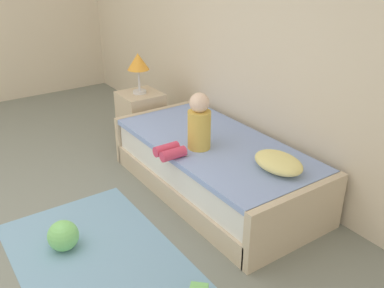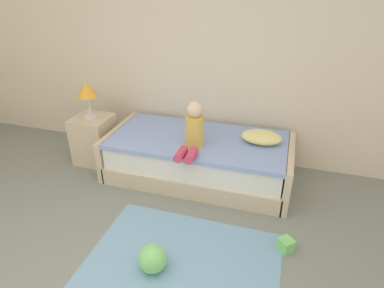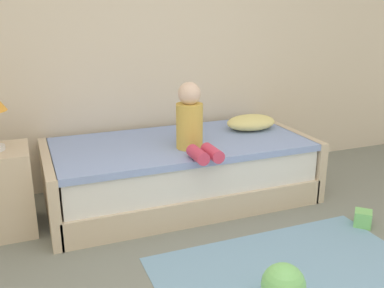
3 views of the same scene
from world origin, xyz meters
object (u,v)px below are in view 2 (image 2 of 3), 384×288
object	(u,v)px
nightstand	(95,139)
toy_block	(286,245)
bed	(198,157)
child_figure	(193,130)
table_lamp	(87,91)
toy_ball	(153,259)
pillow	(262,137)

from	to	relation	value
nightstand	toy_block	xyz separation A→B (m)	(2.41, -0.89, -0.24)
bed	child_figure	world-z (taller)	child_figure
toy_block	nightstand	bearing A→B (deg)	159.76
child_figure	toy_block	world-z (taller)	child_figure
table_lamp	toy_ball	distance (m)	2.15
table_lamp	child_figure	xyz separation A→B (m)	(1.36, -0.19, -0.23)
bed	nightstand	bearing A→B (deg)	-178.43
bed	toy_block	bearing A→B (deg)	-41.09
table_lamp	child_figure	size ratio (longest dim) A/B	0.88
nightstand	pillow	distance (m)	2.06
toy_ball	child_figure	bearing A→B (deg)	91.38
nightstand	table_lamp	size ratio (longest dim) A/B	1.33
child_figure	pillow	bearing A→B (deg)	25.67
child_figure	toy_block	size ratio (longest dim) A/B	4.35
nightstand	bed	bearing A→B (deg)	1.57
nightstand	toy_block	bearing A→B (deg)	-20.24
bed	child_figure	xyz separation A→B (m)	(0.01, -0.23, 0.46)
bed	toy_ball	xyz separation A→B (m)	(0.04, -1.46, -0.13)
nightstand	toy_block	size ratio (longest dim) A/B	5.11
toy_ball	toy_block	bearing A→B (deg)	27.47
table_lamp	pillow	world-z (taller)	table_lamp
nightstand	toy_ball	bearing A→B (deg)	-45.71
table_lamp	pillow	distance (m)	2.08
nightstand	table_lamp	bearing A→B (deg)	90.00
bed	toy_ball	distance (m)	1.47
bed	child_figure	bearing A→B (deg)	-88.15
child_figure	table_lamp	bearing A→B (deg)	171.97
bed	pillow	world-z (taller)	pillow
pillow	toy_block	xyz separation A→B (m)	(0.37, -1.03, -0.51)
table_lamp	toy_block	size ratio (longest dim) A/B	3.84
table_lamp	pillow	bearing A→B (deg)	3.84
bed	nightstand	distance (m)	1.35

